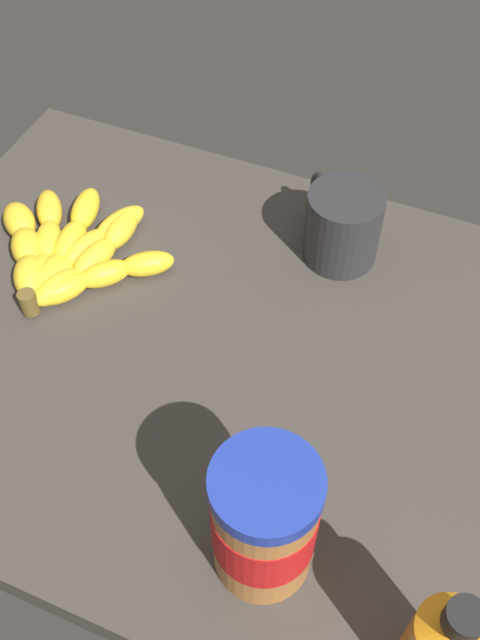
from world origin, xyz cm
name	(u,v)px	position (x,y,z in cm)	size (l,w,h in cm)	color
ground_plane	(204,355)	(0.00, 0.00, -1.99)	(76.39, 59.93, 3.97)	#38332D
banana_bunch	(67,252)	(-19.78, 5.12, 1.57)	(24.13, 20.44, 3.63)	yellow
peanut_butter_jar	(264,522)	(14.46, -19.17, 7.49)	(8.85, 8.85, 14.97)	#9E602D
coffee_mug	(342,225)	(9.20, 18.73, 4.57)	(10.42, 10.48, 9.11)	#262628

